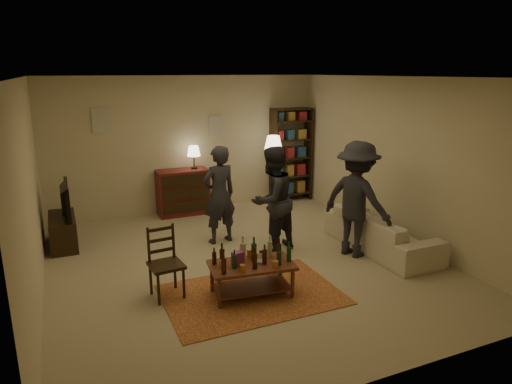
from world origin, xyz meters
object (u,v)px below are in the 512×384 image
tv_stand (63,223)px  person_left (219,195)px  dining_chair (165,260)px  bookshelf (291,154)px  floor_lamp (273,148)px  person_right (272,200)px  person_by_sofa (357,199)px  dresser (183,191)px  sofa (381,231)px  coffee_table (251,267)px

tv_stand → person_left: size_ratio=0.65×
dining_chair → bookshelf: bookshelf is taller
floor_lamp → tv_stand: bearing=-172.9°
dining_chair → tv_stand: bearing=110.2°
floor_lamp → person_right: 2.33m
bookshelf → person_by_sofa: bookshelf is taller
dresser → sofa: dresser is taller
sofa → dresser: bearing=37.5°
bookshelf → sofa: bearing=-90.8°
bookshelf → person_left: bearing=-141.5°
floor_lamp → person_left: 2.16m
dresser → person_by_sofa: bearing=-58.7°
tv_stand → person_right: (3.02, -1.55, 0.46)m
dining_chair → sofa: size_ratio=0.44×
floor_lamp → person_right: bearing=-116.1°
floor_lamp → dining_chair: bearing=-135.3°
dresser → sofa: 3.93m
dining_chair → person_left: (1.26, 1.51, 0.33)m
dresser → bookshelf: 2.50m
floor_lamp → person_left: size_ratio=0.94×
coffee_table → floor_lamp: 3.90m
sofa → person_right: (-1.62, 0.65, 0.54)m
coffee_table → tv_stand: (-2.14, 2.80, -0.01)m
person_by_sofa → sofa: bearing=-111.4°
dresser → floor_lamp: floor_lamp is taller
tv_stand → floor_lamp: 4.16m
dining_chair → bookshelf: 4.90m
bookshelf → dresser: bearing=-178.4°
person_left → sofa: bearing=138.5°
person_right → person_by_sofa: 1.29m
person_left → person_right: bearing=120.9°
dresser → person_right: (0.77, -2.47, 0.37)m
person_left → person_by_sofa: 2.21m
floor_lamp → dresser: bearing=166.9°
bookshelf → sofa: (-0.05, -3.18, -0.73)m
dresser → floor_lamp: bearing=-13.1°
sofa → person_left: bearing=58.8°
dresser → person_by_sofa: (1.89, -3.11, 0.42)m
coffee_table → tv_stand: bearing=127.4°
sofa → person_by_sofa: (-0.50, 0.00, 0.59)m
coffee_table → sofa: bearing=13.4°
dresser → person_right: size_ratio=0.81×
dining_chair → person_by_sofa: 3.03m
person_left → person_right: size_ratio=0.97×
tv_stand → dining_chair: bearing=-64.1°
coffee_table → person_left: (0.26, 1.96, 0.42)m
floor_lamp → person_right: person_right is taller
coffee_table → sofa: 2.58m
sofa → person_left: person_left is taller
bookshelf → floor_lamp: 0.85m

